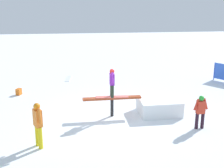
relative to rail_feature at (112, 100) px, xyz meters
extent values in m
plane|color=white|center=(0.00, 0.00, -0.74)|extent=(60.00, 60.00, 0.00)
cylinder|color=black|center=(0.00, 0.00, -0.34)|extent=(0.14, 0.14, 0.79)
cube|color=#A53F1E|center=(0.00, 0.00, 0.09)|extent=(2.57, 0.37, 0.08)
cube|color=white|center=(-2.13, -0.07, -0.40)|extent=(1.85, 1.56, 0.67)
cube|color=#F46C60|center=(0.00, 0.00, 0.15)|extent=(1.43, 0.31, 0.03)
cylinder|color=#243122|center=(0.00, -0.13, 0.43)|extent=(0.13, 0.13, 0.54)
cylinder|color=#243122|center=(0.00, 0.13, 0.43)|extent=(0.13, 0.13, 0.54)
cube|color=purple|center=(0.00, 0.00, 0.95)|extent=(0.21, 0.33, 0.49)
cylinder|color=purple|center=(0.00, -0.20, 1.06)|extent=(0.09, 0.29, 0.45)
cylinder|color=purple|center=(0.00, 0.20, 1.06)|extent=(0.09, 0.29, 0.45)
sphere|color=red|center=(0.00, 0.00, 1.30)|extent=(0.21, 0.21, 0.21)
cylinder|color=black|center=(-3.46, 1.68, -0.42)|extent=(0.14, 0.14, 0.65)
cylinder|color=black|center=(-3.21, 1.71, -0.42)|extent=(0.14, 0.14, 0.65)
cube|color=red|center=(-3.33, 1.70, 0.17)|extent=(0.35, 0.24, 0.52)
cylinder|color=red|center=(-3.53, 1.67, 0.29)|extent=(0.23, 0.11, 0.47)
cylinder|color=red|center=(-3.13, 1.72, 0.29)|extent=(0.23, 0.11, 0.47)
sphere|color=green|center=(-3.33, 1.70, 0.53)|extent=(0.21, 0.21, 0.21)
cylinder|color=yellow|center=(2.93, 2.45, -0.34)|extent=(0.15, 0.15, 0.79)
cylinder|color=yellow|center=(2.80, 2.71, -0.34)|extent=(0.15, 0.15, 0.79)
cube|color=orange|center=(2.87, 2.58, 0.36)|extent=(0.37, 0.43, 0.61)
cylinder|color=orange|center=(2.97, 2.37, 0.49)|extent=(0.17, 0.22, 0.54)
cylinder|color=orange|center=(2.77, 2.78, 0.49)|extent=(0.17, 0.22, 0.54)
sphere|color=orange|center=(2.87, 2.58, 0.78)|extent=(0.23, 0.23, 0.23)
cube|color=white|center=(2.05, -6.51, -0.73)|extent=(0.43, 1.38, 0.02)
cube|color=orange|center=(4.61, -3.54, -0.57)|extent=(0.31, 0.36, 0.34)
cylinder|color=blue|center=(-7.02, -5.28, -0.19)|extent=(0.06, 0.06, 1.10)
camera|label=1|loc=(1.44, 12.76, 4.47)|focal=50.00mm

